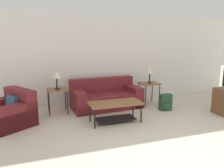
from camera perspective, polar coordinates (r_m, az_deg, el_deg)
wall_back at (r=6.73m, az=-1.95°, el=6.19°), size 9.10×0.06×2.60m
couch at (r=6.28m, az=-1.68°, el=-3.50°), size 1.99×1.10×0.82m
armchair at (r=5.46m, az=-25.22°, el=-6.85°), size 1.31×1.34×0.80m
coffee_table at (r=5.12m, az=0.88°, el=-6.17°), size 1.23×0.58×0.48m
side_table_left at (r=5.90m, az=-14.12°, el=-1.96°), size 0.54×0.52×0.64m
side_table_right at (r=6.67m, az=9.71°, el=-0.30°), size 0.54×0.52×0.64m
table_lamp_left at (r=5.82m, az=-14.33°, el=2.47°), size 0.27×0.27×0.51m
table_lamp_right at (r=6.59m, az=9.84°, el=3.63°), size 0.27×0.27×0.51m
backpack at (r=6.22m, az=13.82°, el=-4.67°), size 0.33×0.25×0.45m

